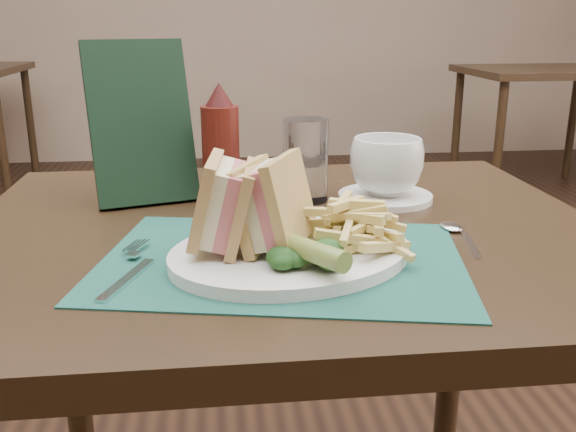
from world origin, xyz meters
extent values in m
plane|color=gray|center=(0.00, 3.50, 0.00)|extent=(6.00, 0.00, 6.00)
cube|color=#174A40|center=(-0.02, -0.64, 0.75)|extent=(0.48, 0.39, 0.00)
cylinder|color=olive|center=(0.00, -0.71, 0.79)|extent=(0.09, 0.11, 0.03)
cylinder|color=white|center=(0.17, -0.39, 0.76)|extent=(0.20, 0.20, 0.01)
imported|color=white|center=(0.17, -0.39, 0.81)|extent=(0.13, 0.13, 0.09)
cylinder|color=white|center=(0.04, -0.37, 0.81)|extent=(0.08, 0.08, 0.13)
cube|color=black|center=(-0.21, -0.34, 0.87)|extent=(0.18, 0.14, 0.25)
camera|label=1|loc=(-0.10, -1.36, 1.03)|focal=40.00mm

